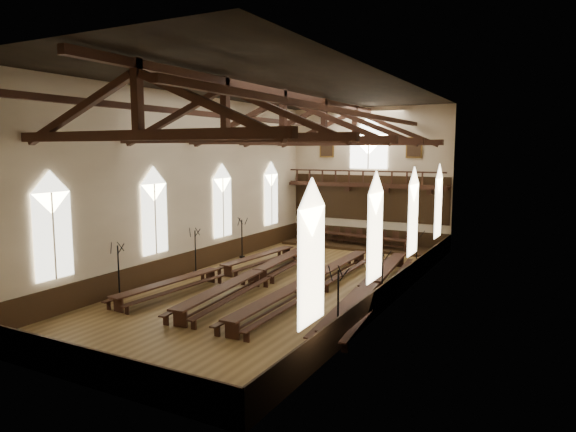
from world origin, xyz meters
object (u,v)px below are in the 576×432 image
(dais, at_px, (361,247))
(candelabrum_left_far, at_px, (242,245))
(candelabrum_right_far, at_px, (416,261))
(candelabrum_left_mid, at_px, (196,259))
(refectory_row_a, at_px, (220,270))
(refectory_row_d, at_px, (372,286))
(high_table, at_px, (361,237))
(candelabrum_left_near, at_px, (119,281))
(candelabrum_right_near, at_px, (338,317))
(refectory_row_b, at_px, (257,274))
(candelabrum_right_mid, at_px, (382,287))
(refectory_row_c, at_px, (311,281))

(dais, relative_size, candelabrum_left_far, 4.35)
(dais, relative_size, candelabrum_right_far, 4.54)
(candelabrum_right_far, bearing_deg, candelabrum_left_mid, -153.25)
(refectory_row_a, bearing_deg, candelabrum_right_far, 34.25)
(refectory_row_d, distance_m, high_table, 12.47)
(candelabrum_left_near, bearing_deg, dais, 71.87)
(high_table, bearing_deg, dais, 0.00)
(candelabrum_right_near, bearing_deg, high_table, 107.36)
(candelabrum_left_near, relative_size, candelabrum_right_far, 1.06)
(dais, distance_m, candelabrum_right_far, 8.12)
(refectory_row_a, relative_size, high_table, 1.88)
(candelabrum_left_near, distance_m, candelabrum_right_near, 11.10)
(candelabrum_left_mid, xyz_separation_m, candelabrum_right_near, (11.10, -5.80, 0.05))
(refectory_row_a, relative_size, dais, 1.24)
(candelabrum_right_near, bearing_deg, refectory_row_b, 141.73)
(refectory_row_a, xyz_separation_m, dais, (3.60, 12.15, -0.42))
(candelabrum_right_mid, relative_size, candelabrum_right_far, 0.98)
(candelabrum_left_near, relative_size, candelabrum_left_far, 1.02)
(dais, bearing_deg, candelabrum_right_far, -47.81)
(refectory_row_d, bearing_deg, candelabrum_left_mid, -179.67)
(candelabrum_right_far, bearing_deg, candelabrum_right_mid, -90.00)
(refectory_row_a, distance_m, candelabrum_left_far, 5.73)
(dais, bearing_deg, refectory_row_a, -106.52)
(candelabrum_left_mid, bearing_deg, refectory_row_d, 0.33)
(candelabrum_right_mid, bearing_deg, refectory_row_d, 137.38)
(refectory_row_b, distance_m, candelabrum_left_far, 6.86)
(refectory_row_b, height_order, candelabrum_left_far, candelabrum_left_far)
(candelabrum_left_mid, bearing_deg, refectory_row_c, -4.44)
(high_table, bearing_deg, candelabrum_right_near, -72.64)
(refectory_row_b, xyz_separation_m, candelabrum_right_mid, (6.72, -0.09, 0.18))
(candelabrum_right_mid, xyz_separation_m, candelabrum_right_far, (-0.00, 6.18, 0.01))
(candelabrum_left_mid, xyz_separation_m, candelabrum_left_far, (0.00, 4.78, 0.01))
(refectory_row_b, xyz_separation_m, candelabrum_right_far, (6.72, 6.09, 0.19))
(candelabrum_right_mid, bearing_deg, refectory_row_c, 180.00)
(refectory_row_b, relative_size, high_table, 1.98)
(high_table, bearing_deg, candelabrum_left_mid, -116.04)
(refectory_row_b, relative_size, candelabrum_right_mid, 5.99)
(refectory_row_c, distance_m, refectory_row_d, 2.95)
(candelabrum_left_mid, distance_m, candelabrum_left_far, 4.78)
(refectory_row_d, xyz_separation_m, candelabrum_left_far, (-10.40, 4.72, 0.24))
(refectory_row_b, distance_m, refectory_row_d, 6.04)
(candelabrum_left_near, xyz_separation_m, candelabrum_right_near, (11.10, -0.09, 0.03))
(high_table, xyz_separation_m, candelabrum_left_mid, (-5.66, -11.59, 0.01))
(refectory_row_d, relative_size, candelabrum_right_mid, 5.93)
(candelabrum_left_far, bearing_deg, candelabrum_left_mid, -90.00)
(refectory_row_d, distance_m, candelabrum_left_far, 11.42)
(candelabrum_left_mid, xyz_separation_m, candelabrum_right_far, (11.10, 5.59, -0.02))
(candelabrum_right_near, bearing_deg, refectory_row_c, 124.45)
(refectory_row_a, xyz_separation_m, candelabrum_right_mid, (9.04, -0.02, 0.23))
(refectory_row_a, height_order, refectory_row_b, refectory_row_b)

